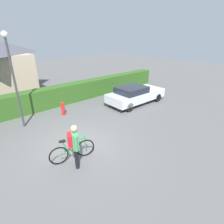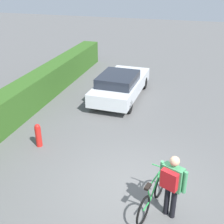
{
  "view_description": "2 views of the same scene",
  "coord_description": "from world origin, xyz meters",
  "px_view_note": "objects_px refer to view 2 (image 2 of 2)",
  "views": [
    {
      "loc": [
        -3.28,
        -5.73,
        4.35
      ],
      "look_at": [
        2.03,
        0.14,
        0.94
      ],
      "focal_mm": 28.63,
      "sensor_mm": 36.0,
      "label": 1
    },
    {
      "loc": [
        -6.04,
        -1.23,
        5.22
      ],
      "look_at": [
        1.86,
        1.09,
        1.19
      ],
      "focal_mm": 46.36,
      "sensor_mm": 36.0,
      "label": 2
    }
  ],
  "objects_px": {
    "person_rider": "(172,182)",
    "fire_hydrant": "(38,135)",
    "parked_car_near": "(120,85)",
    "bicycle": "(152,196)"
  },
  "relations": [
    {
      "from": "person_rider",
      "to": "fire_hydrant",
      "type": "bearing_deg",
      "value": 67.21
    },
    {
      "from": "parked_car_near",
      "to": "fire_hydrant",
      "type": "bearing_deg",
      "value": 161.45
    },
    {
      "from": "parked_car_near",
      "to": "fire_hydrant",
      "type": "distance_m",
      "value": 4.86
    },
    {
      "from": "parked_car_near",
      "to": "fire_hydrant",
      "type": "relative_size",
      "value": 5.25
    },
    {
      "from": "bicycle",
      "to": "fire_hydrant",
      "type": "distance_m",
      "value": 4.38
    },
    {
      "from": "person_rider",
      "to": "parked_car_near",
      "type": "bearing_deg",
      "value": 24.13
    },
    {
      "from": "bicycle",
      "to": "fire_hydrant",
      "type": "bearing_deg",
      "value": 66.57
    },
    {
      "from": "bicycle",
      "to": "fire_hydrant",
      "type": "relative_size",
      "value": 2.1
    },
    {
      "from": "bicycle",
      "to": "fire_hydrant",
      "type": "xyz_separation_m",
      "value": [
        1.74,
        4.02,
        0.02
      ]
    },
    {
      "from": "person_rider",
      "to": "fire_hydrant",
      "type": "distance_m",
      "value": 4.85
    }
  ]
}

